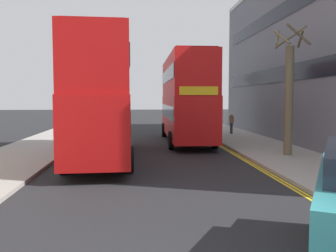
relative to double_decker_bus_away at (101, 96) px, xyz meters
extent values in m
cube|color=#9E9991|center=(8.95, 2.05, -2.96)|extent=(4.00, 80.00, 0.14)
cube|color=#9E9991|center=(-4.05, 2.05, -2.96)|extent=(4.00, 80.00, 0.14)
cube|color=yellow|center=(6.85, 0.05, -3.03)|extent=(0.10, 56.00, 0.01)
cube|color=yellow|center=(6.69, 0.05, -3.03)|extent=(0.10, 56.00, 0.01)
cube|color=#B20F0F|center=(0.00, 0.00, -1.29)|extent=(3.03, 10.91, 2.60)
cube|color=#B20F0F|center=(0.00, 0.00, 1.26)|extent=(2.96, 10.69, 2.50)
cube|color=black|center=(0.00, 0.00, -0.99)|extent=(3.03, 10.48, 0.84)
cube|color=black|center=(0.00, 0.00, 1.36)|extent=(3.01, 10.26, 0.80)
cube|color=yellow|center=(-0.26, 5.37, 0.26)|extent=(2.00, 0.16, 0.44)
cube|color=maroon|center=(0.00, 0.00, 2.56)|extent=(2.72, 9.82, 0.10)
cylinder|color=black|center=(-1.41, 3.28, -2.51)|extent=(0.35, 1.05, 1.04)
cylinder|color=black|center=(1.08, 3.40, -2.51)|extent=(0.35, 1.05, 1.04)
cylinder|color=black|center=(-1.08, -3.41, -2.51)|extent=(0.35, 1.05, 1.04)
cylinder|color=black|center=(1.41, -3.28, -2.51)|extent=(0.35, 1.05, 1.04)
cube|color=red|center=(4.90, 6.42, -1.29)|extent=(2.59, 10.82, 2.60)
cube|color=red|center=(4.90, 6.42, 1.26)|extent=(2.54, 10.61, 2.50)
cube|color=black|center=(4.90, 6.42, -0.99)|extent=(2.62, 10.39, 0.84)
cube|color=black|center=(4.90, 6.42, 1.36)|extent=(2.61, 10.17, 0.80)
cube|color=yellow|center=(4.85, 1.04, 0.26)|extent=(2.00, 0.08, 0.44)
cube|color=maroon|center=(4.90, 6.42, 2.56)|extent=(2.34, 9.74, 0.10)
cylinder|color=black|center=(6.12, 3.06, -2.51)|extent=(0.31, 1.04, 1.04)
cylinder|color=black|center=(3.62, 3.09, -2.51)|extent=(0.31, 1.04, 1.04)
cylinder|color=black|center=(6.18, 9.76, -2.51)|extent=(0.31, 1.04, 1.04)
cylinder|color=black|center=(3.68, 9.78, -2.51)|extent=(0.31, 1.04, 1.04)
cylinder|color=black|center=(5.54, -10.41, -2.69)|extent=(0.53, 0.70, 0.68)
cylinder|color=#2D2D38|center=(9.02, 10.46, -2.46)|extent=(0.22, 0.22, 0.85)
cube|color=#8C6647|center=(9.02, 10.46, -1.76)|extent=(0.34, 0.22, 0.56)
sphere|color=beige|center=(9.02, 10.46, -1.37)|extent=(0.20, 0.20, 0.20)
cylinder|color=#6B6047|center=(8.01, 20.25, -0.57)|extent=(0.31, 0.31, 4.63)
cylinder|color=#6B6047|center=(8.45, 20.31, 2.05)|extent=(0.23, 0.94, 0.70)
cylinder|color=#6B6047|center=(8.03, 20.66, 2.03)|extent=(0.87, 0.15, 0.66)
cylinder|color=#6B6047|center=(7.39, 20.66, 2.26)|extent=(0.93, 1.36, 1.13)
cylinder|color=#6B6047|center=(7.59, 19.99, 2.09)|extent=(0.64, 0.96, 0.78)
cylinder|color=#6B6047|center=(8.31, 19.71, 2.18)|extent=(1.19, 0.71, 0.95)
cylinder|color=#6B6047|center=(9.08, -0.21, -0.25)|extent=(0.41, 0.41, 5.29)
cylinder|color=#6B6047|center=(9.54, -0.32, 2.73)|extent=(0.34, 1.00, 0.75)
cylinder|color=#6B6047|center=(9.37, 0.48, 2.93)|extent=(1.48, 0.71, 1.14)
cylinder|color=#6B6047|center=(8.54, 0.02, 2.81)|extent=(0.61, 1.18, 0.91)
cylinder|color=#6B6047|center=(8.59, -0.41, 2.77)|extent=(0.52, 1.08, 0.83)
cylinder|color=#6B6047|center=(9.19, -0.85, 2.85)|extent=(1.35, 0.35, 0.99)
cube|color=black|center=(10.93, 5.21, 5.43)|extent=(0.04, 24.64, 1.00)
cube|color=black|center=(10.93, 5.21, 1.44)|extent=(0.04, 24.64, 1.00)
camera|label=1|loc=(1.77, -17.46, -0.11)|focal=38.99mm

